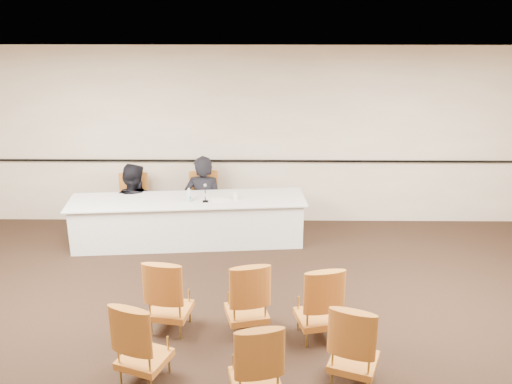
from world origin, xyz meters
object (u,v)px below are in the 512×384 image
panelist_main_chair (204,202)px  panelist_second (134,211)px  microphone (205,194)px  aud_chair_front_right (318,301)px  aud_chair_back_right (355,343)px  panel_table (188,221)px  aud_chair_back_left (143,340)px  coffee_cup (235,196)px  water_bottle (189,195)px  drinking_glass (188,199)px  panelist_second_chair (133,204)px  aud_chair_front_left (169,294)px  aud_chair_front_mid (247,296)px  panelist_main (204,207)px  aud_chair_back_mid (255,361)px

panelist_main_chair → panelist_second: size_ratio=0.58×
microphone → aud_chair_front_right: 2.94m
microphone → aud_chair_back_right: 3.79m
panel_table → aud_chair_back_left: size_ratio=3.87×
panelist_second → aud_chair_back_left: size_ratio=1.74×
panelist_main_chair → coffee_cup: panelist_main_chair is taller
water_bottle → panelist_second: bearing=151.6°
panelist_main_chair → microphone: microphone is taller
panelist_second → drinking_glass: (0.99, -0.58, 0.44)m
microphone → drinking_glass: (-0.26, -0.01, -0.08)m
aud_chair_front_right → aud_chair_back_right: same height
panelist_second → panelist_second_chair: size_ratio=1.74×
coffee_cup → aud_chair_front_left: aud_chair_front_left is taller
panelist_second → aud_chair_back_right: size_ratio=1.74×
microphone → aud_chair_front_right: size_ratio=0.27×
panelist_main_chair → panelist_second_chair: (-1.16, -0.10, 0.00)m
panel_table → aud_chair_front_left: (0.08, -2.45, 0.11)m
coffee_cup → microphone: bearing=-166.9°
water_bottle → coffee_cup: (0.71, 0.08, -0.04)m
aud_chair_front_mid → aud_chair_back_left: 1.36m
water_bottle → aud_chair_back_left: 3.33m
aud_chair_back_right → panelist_second_chair: bearing=148.8°
aud_chair_back_left → panelist_main: bearing=107.6°
coffee_cup → aud_chair_front_left: bearing=-105.2°
aud_chair_back_left → aud_chair_front_right: bearing=44.1°
aud_chair_back_left → aud_chair_front_mid: bearing=61.8°
aud_chair_front_mid → aud_chair_back_right: (1.12, -0.91, 0.00)m
panel_table → aud_chair_front_mid: size_ratio=3.87×
panelist_second → aud_chair_back_mid: bearing=130.1°
panel_table → panelist_second_chair: 1.08m
panelist_main → aud_chair_front_mid: panelist_main is taller
panelist_main → panelist_second_chair: (-1.16, -0.10, 0.09)m
panelist_second → microphone: (1.26, -0.57, 0.52)m
coffee_cup → panelist_second: bearing=164.8°
panelist_second → panelist_second_chair: panelist_second is taller
panelist_main → aud_chair_front_left: size_ratio=1.88×
panelist_main → water_bottle: panelist_main is taller
panelist_second_chair → aud_chair_back_mid: 4.67m
water_bottle → panelist_main: bearing=76.3°
drinking_glass → aud_chair_front_left: size_ratio=0.11×
aud_chair_back_mid → panel_table: bearing=94.0°
panelist_second → aud_chair_back_right: panelist_second is taller
panelist_main → panel_table: bearing=76.3°
panelist_second → microphone: bearing=169.4°
coffee_cup → aud_chair_back_right: aud_chair_back_right is taller
aud_chair_front_left → aud_chair_back_left: same height
panelist_second_chair → aud_chair_front_mid: 3.55m
panelist_second_chair → drinking_glass: 1.19m
panel_table → panelist_second: bearing=149.2°
aud_chair_front_mid → aud_chair_front_right: size_ratio=1.00×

